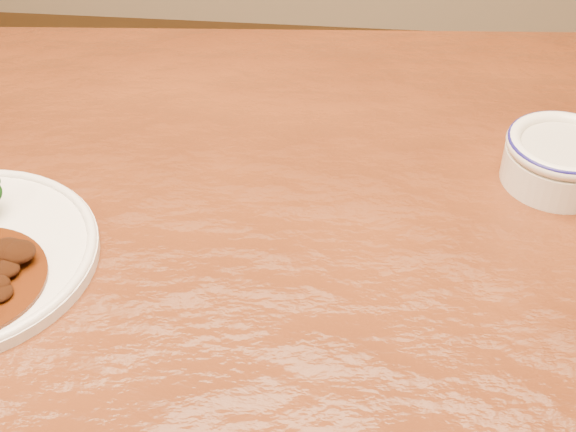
{
  "coord_description": "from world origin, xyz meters",
  "views": [
    {
      "loc": [
        0.11,
        -0.56,
        1.25
      ],
      "look_at": [
        0.05,
        0.02,
        0.77
      ],
      "focal_mm": 50.0,
      "sensor_mm": 36.0,
      "label": 1
    }
  ],
  "objects": [
    {
      "name": "dining_table",
      "position": [
        0.0,
        0.0,
        0.67
      ],
      "size": [
        1.56,
        1.01,
        0.75
      ],
      "rotation": [
        0.0,
        0.0,
        0.08
      ],
      "color": "#612A11",
      "rests_on": "ground"
    },
    {
      "name": "dip_bowl",
      "position": [
        0.32,
        0.13,
        0.78
      ],
      "size": [
        0.12,
        0.12,
        0.05
      ],
      "rotation": [
        0.0,
        0.0,
        0.32
      ],
      "color": "white",
      "rests_on": "dining_table"
    }
  ]
}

